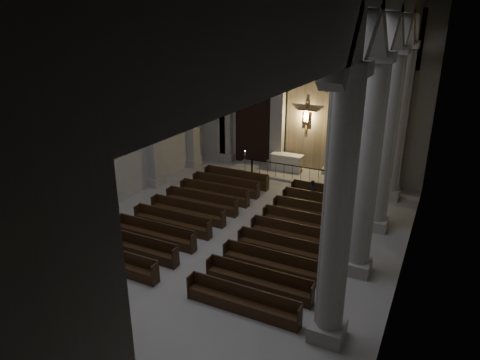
{
  "coord_description": "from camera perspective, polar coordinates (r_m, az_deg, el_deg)",
  "views": [
    {
      "loc": [
        7.8,
        -12.92,
        8.89
      ],
      "look_at": [
        -0.15,
        3.0,
        2.26
      ],
      "focal_mm": 32.0,
      "sensor_mm": 36.0,
      "label": 1
    }
  ],
  "objects": [
    {
      "name": "room",
      "position": [
        15.15,
        -4.73,
        15.5
      ],
      "size": [
        24.0,
        24.1,
        12.0
      ],
      "color": "#9B9993",
      "rests_on": "ground"
    },
    {
      "name": "sanctuary_wall",
      "position": [
        25.77,
        9.15,
        15.14
      ],
      "size": [
        14.0,
        0.77,
        12.0
      ],
      "color": "#9F9C94",
      "rests_on": "ground"
    },
    {
      "name": "right_arcade",
      "position": [
        14.47,
        17.98,
        15.28
      ],
      "size": [
        1.0,
        24.0,
        12.0
      ],
      "color": "#9F9C94",
      "rests_on": "ground"
    },
    {
      "name": "left_pilasters",
      "position": [
        22.5,
        -14.73,
        6.99
      ],
      "size": [
        0.6,
        13.0,
        8.03
      ],
      "color": "#9F9C94",
      "rests_on": "ground"
    },
    {
      "name": "sanctuary_step",
      "position": [
        26.3,
        7.73,
        0.67
      ],
      "size": [
        8.5,
        2.6,
        0.15
      ],
      "primitive_type": "cube",
      "color": "#9F9C94",
      "rests_on": "ground"
    },
    {
      "name": "altar",
      "position": [
        26.78,
        6.27,
        2.41
      ],
      "size": [
        1.97,
        0.79,
        1.0
      ],
      "color": "beige",
      "rests_on": "sanctuary_step"
    },
    {
      "name": "altar_rail",
      "position": [
        25.16,
        7.0,
        1.27
      ],
      "size": [
        5.31,
        0.09,
        1.04
      ],
      "color": "black",
      "rests_on": "ground"
    },
    {
      "name": "candle_stand_left",
      "position": [
        26.03,
        0.65,
        1.5
      ],
      "size": [
        0.27,
        0.27,
        1.6
      ],
      "color": "#B09636",
      "rests_on": "ground"
    },
    {
      "name": "candle_stand_right",
      "position": [
        24.32,
        12.16,
        -0.59
      ],
      "size": [
        0.22,
        0.22,
        1.3
      ],
      "color": "#B09636",
      "rests_on": "ground"
    },
    {
      "name": "pews",
      "position": [
        19.33,
        -0.22,
        -5.99
      ],
      "size": [
        9.36,
        10.55,
        0.88
      ],
      "color": "black",
      "rests_on": "ground"
    },
    {
      "name": "worshipper",
      "position": [
        22.2,
        9.57,
        -1.66
      ],
      "size": [
        0.53,
        0.42,
        1.29
      ],
      "primitive_type": "imported",
      "rotation": [
        0.0,
        0.0,
        -0.26
      ],
      "color": "black",
      "rests_on": "ground"
    }
  ]
}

